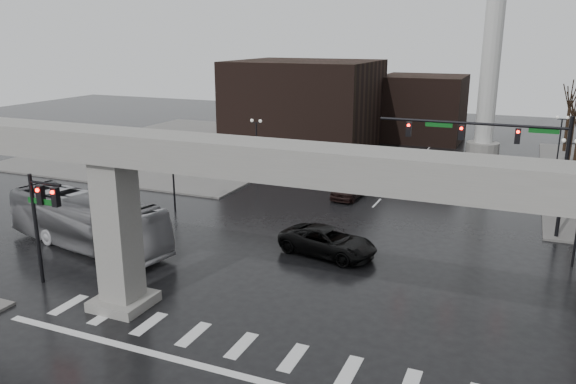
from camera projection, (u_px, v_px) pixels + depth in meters
name	position (u px, v px, depth m)	size (l,w,h in m)	color
ground	(252.00, 335.00, 24.87)	(160.00, 160.00, 0.00)	black
sidewalk_nw	(192.00, 146.00, 66.56)	(28.00, 36.00, 0.15)	slate
elevated_guideway	(277.00, 188.00, 22.54)	(48.00, 2.60, 8.70)	gray
building_far_left	(305.00, 104.00, 66.02)	(16.00, 14.00, 10.00)	black
building_far_mid	(422.00, 108.00, 70.62)	(10.00, 10.00, 8.00)	black
smokestack	(494.00, 30.00, 59.76)	(3.60, 3.60, 30.00)	silver
signal_mast_arm	(503.00, 146.00, 36.56)	(12.12, 0.43, 8.00)	black
signal_left_pole	(42.00, 211.00, 28.84)	(2.30, 0.30, 6.00)	black
lamp_right_1	(568.00, 160.00, 43.65)	(1.22, 0.32, 5.11)	black
lamp_right_2	(561.00, 132.00, 56.05)	(1.22, 0.32, 5.11)	black
lamp_left_0	(173.00, 166.00, 41.44)	(1.22, 0.32, 5.11)	black
lamp_left_1	(256.00, 136.00, 53.84)	(1.22, 0.32, 5.11)	black
lamp_left_2	(309.00, 117.00, 66.24)	(1.22, 0.32, 5.11)	black
tree_right_2	(576.00, 153.00, 48.74)	(1.10, 1.63, 7.85)	black
tree_right_3	(571.00, 138.00, 55.81)	(1.11, 1.66, 8.02)	black
tree_right_4	(567.00, 126.00, 62.88)	(1.12, 1.69, 8.19)	black
pickup_truck	(328.00, 242.00, 33.75)	(2.76, 5.98, 1.66)	black
city_bus	(87.00, 221.00, 34.76)	(2.88, 12.30, 3.43)	#98979B
far_car	(350.00, 187.00, 45.76)	(1.95, 4.85, 1.65)	black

